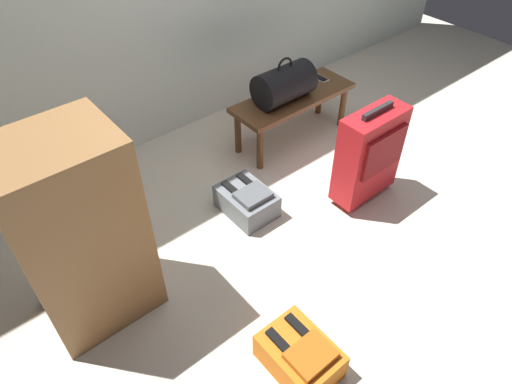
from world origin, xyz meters
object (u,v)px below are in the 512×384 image
cell_phone (320,78)px  side_cabinet (79,236)px  suitcase_upright_red (369,154)px  bench (293,102)px  duffel_bag_black (284,84)px  backpack_grey (247,201)px  backpack_orange (300,356)px

cell_phone → side_cabinet: bearing=-166.2°
cell_phone → suitcase_upright_red: suitcase_upright_red is taller
bench → side_cabinet: bearing=-165.4°
duffel_bag_black → suitcase_upright_red: duffel_bag_black is taller
backpack_grey → suitcase_upright_red: bearing=-28.8°
duffel_bag_black → suitcase_upright_red: size_ratio=0.62×
duffel_bag_black → side_cabinet: side_cabinet is taller
backpack_orange → duffel_bag_black: bearing=50.7°
backpack_grey → side_cabinet: 1.16m
bench → suitcase_upright_red: 0.83m
suitcase_upright_red → backpack_orange: (-1.20, -0.63, -0.27)m
bench → duffel_bag_black: size_ratio=2.27×
cell_phone → backpack_grey: cell_phone is taller
duffel_bag_black → side_cabinet: bearing=-164.6°
bench → backpack_orange: 1.95m
duffel_bag_black → backpack_orange: size_ratio=1.16×
suitcase_upright_red → side_cabinet: size_ratio=0.65×
duffel_bag_black → backpack_grey: bearing=-148.4°
backpack_orange → backpack_grey: bearing=64.4°
cell_phone → bench: bearing=-170.8°
duffel_bag_black → backpack_grey: 0.93m
bench → duffel_bag_black: duffel_bag_black is taller
bench → suitcase_upright_red: (-0.10, -0.82, 0.03)m
bench → side_cabinet: 1.95m
side_cabinet → cell_phone: bearing=13.8°
cell_phone → suitcase_upright_red: size_ratio=0.20×
suitcase_upright_red → backpack_orange: 1.38m
cell_phone → side_cabinet: size_ratio=0.13×
backpack_grey → side_cabinet: side_cabinet is taller
cell_phone → backpack_orange: 2.24m
suitcase_upright_red → backpack_grey: (-0.71, 0.39, -0.27)m
bench → duffel_bag_black: bearing=180.0°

